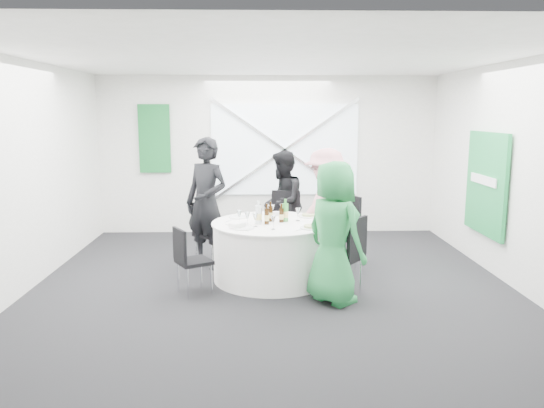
{
  "coord_description": "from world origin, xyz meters",
  "views": [
    {
      "loc": [
        -0.18,
        -6.5,
        2.17
      ],
      "look_at": [
        0.0,
        0.2,
        1.0
      ],
      "focal_mm": 35.0,
      "sensor_mm": 36.0,
      "label": 1
    }
  ],
  "objects_px": {
    "chair_back_right": "(343,225)",
    "person_man_back": "(282,203)",
    "chair_front_right": "(348,250)",
    "person_woman_pink": "(326,207)",
    "green_water_bottle": "(285,213)",
    "clear_water_bottle": "(258,215)",
    "person_woman_green": "(334,233)",
    "chair_back": "(285,219)",
    "chair_front_left": "(188,256)",
    "person_man_back_left": "(207,203)",
    "banquet_table": "(272,251)",
    "chair_back_left": "(208,227)"
  },
  "relations": [
    {
      "from": "chair_back_right",
      "to": "person_man_back",
      "type": "distance_m",
      "value": 1.13
    },
    {
      "from": "chair_back_right",
      "to": "chair_front_right",
      "type": "height_order",
      "value": "chair_back_right"
    },
    {
      "from": "person_woman_pink",
      "to": "green_water_bottle",
      "type": "bearing_deg",
      "value": 4.96
    },
    {
      "from": "clear_water_bottle",
      "to": "person_woman_pink",
      "type": "bearing_deg",
      "value": 39.51
    },
    {
      "from": "chair_front_right",
      "to": "person_woman_pink",
      "type": "height_order",
      "value": "person_woman_pink"
    },
    {
      "from": "chair_front_right",
      "to": "person_woman_green",
      "type": "distance_m",
      "value": 0.36
    },
    {
      "from": "chair_back",
      "to": "clear_water_bottle",
      "type": "relative_size",
      "value": 3.39
    },
    {
      "from": "chair_back",
      "to": "green_water_bottle",
      "type": "height_order",
      "value": "green_water_bottle"
    },
    {
      "from": "chair_back_right",
      "to": "chair_front_right",
      "type": "distance_m",
      "value": 1.21
    },
    {
      "from": "chair_back_right",
      "to": "clear_water_bottle",
      "type": "height_order",
      "value": "clear_water_bottle"
    },
    {
      "from": "chair_front_left",
      "to": "person_man_back_left",
      "type": "height_order",
      "value": "person_man_back_left"
    },
    {
      "from": "person_man_back_left",
      "to": "green_water_bottle",
      "type": "relative_size",
      "value": 6.19
    },
    {
      "from": "chair_back",
      "to": "green_water_bottle",
      "type": "bearing_deg",
      "value": -80.68
    },
    {
      "from": "person_woman_green",
      "to": "green_water_bottle",
      "type": "distance_m",
      "value": 1.05
    },
    {
      "from": "green_water_bottle",
      "to": "chair_back_right",
      "type": "bearing_deg",
      "value": 28.7
    },
    {
      "from": "chair_back",
      "to": "person_man_back_left",
      "type": "bearing_deg",
      "value": -146.0
    },
    {
      "from": "person_man_back",
      "to": "chair_front_right",
      "type": "bearing_deg",
      "value": 27.59
    },
    {
      "from": "chair_front_left",
      "to": "person_woman_green",
      "type": "bearing_deg",
      "value": -129.44
    },
    {
      "from": "banquet_table",
      "to": "chair_front_right",
      "type": "xyz_separation_m",
      "value": [
        0.87,
        -0.69,
        0.19
      ]
    },
    {
      "from": "banquet_table",
      "to": "clear_water_bottle",
      "type": "xyz_separation_m",
      "value": [
        -0.18,
        -0.09,
        0.5
      ]
    },
    {
      "from": "person_man_back",
      "to": "person_woman_green",
      "type": "bearing_deg",
      "value": 21.4
    },
    {
      "from": "chair_front_right",
      "to": "person_man_back",
      "type": "height_order",
      "value": "person_man_back"
    },
    {
      "from": "chair_back",
      "to": "person_man_back_left",
      "type": "height_order",
      "value": "person_man_back_left"
    },
    {
      "from": "chair_back",
      "to": "person_woman_pink",
      "type": "bearing_deg",
      "value": -18.91
    },
    {
      "from": "person_man_back_left",
      "to": "person_woman_pink",
      "type": "xyz_separation_m",
      "value": [
        1.68,
        0.12,
        -0.08
      ]
    },
    {
      "from": "person_woman_pink",
      "to": "person_woman_green",
      "type": "relative_size",
      "value": 1.02
    },
    {
      "from": "clear_water_bottle",
      "to": "green_water_bottle",
      "type": "bearing_deg",
      "value": 22.25
    },
    {
      "from": "chair_back_right",
      "to": "clear_water_bottle",
      "type": "relative_size",
      "value": 3.46
    },
    {
      "from": "chair_back_left",
      "to": "person_woman_pink",
      "type": "bearing_deg",
      "value": -51.73
    },
    {
      "from": "person_man_back_left",
      "to": "person_woman_green",
      "type": "height_order",
      "value": "person_man_back_left"
    },
    {
      "from": "chair_back_right",
      "to": "person_man_back_left",
      "type": "height_order",
      "value": "person_man_back_left"
    },
    {
      "from": "chair_back",
      "to": "chair_back_right",
      "type": "bearing_deg",
      "value": -22.7
    },
    {
      "from": "clear_water_bottle",
      "to": "chair_back_left",
      "type": "bearing_deg",
      "value": 129.41
    },
    {
      "from": "person_man_back",
      "to": "person_woman_pink",
      "type": "xyz_separation_m",
      "value": [
        0.6,
        -0.57,
        0.04
      ]
    },
    {
      "from": "person_woman_green",
      "to": "chair_front_left",
      "type": "bearing_deg",
      "value": 42.33
    },
    {
      "from": "chair_back_right",
      "to": "person_woman_pink",
      "type": "bearing_deg",
      "value": -159.82
    },
    {
      "from": "chair_back_left",
      "to": "chair_front_left",
      "type": "relative_size",
      "value": 1.09
    },
    {
      "from": "person_man_back",
      "to": "person_woman_pink",
      "type": "relative_size",
      "value": 0.96
    },
    {
      "from": "person_man_back",
      "to": "person_woman_green",
      "type": "distance_m",
      "value": 2.2
    },
    {
      "from": "chair_back",
      "to": "person_woman_green",
      "type": "xyz_separation_m",
      "value": [
        0.46,
        -1.91,
        0.23
      ]
    },
    {
      "from": "chair_back",
      "to": "person_man_back",
      "type": "height_order",
      "value": "person_man_back"
    },
    {
      "from": "clear_water_bottle",
      "to": "chair_front_right",
      "type": "bearing_deg",
      "value": -29.96
    },
    {
      "from": "chair_back_left",
      "to": "person_man_back",
      "type": "distance_m",
      "value": 1.23
    },
    {
      "from": "chair_back_left",
      "to": "green_water_bottle",
      "type": "bearing_deg",
      "value": -83.21
    },
    {
      "from": "person_man_back",
      "to": "chair_back_right",
      "type": "bearing_deg",
      "value": 55.02
    },
    {
      "from": "banquet_table",
      "to": "chair_front_left",
      "type": "relative_size",
      "value": 1.9
    },
    {
      "from": "chair_front_left",
      "to": "green_water_bottle",
      "type": "distance_m",
      "value": 1.4
    },
    {
      "from": "clear_water_bottle",
      "to": "person_man_back",
      "type": "bearing_deg",
      "value": 74.87
    },
    {
      "from": "green_water_bottle",
      "to": "clear_water_bottle",
      "type": "bearing_deg",
      "value": -157.75
    },
    {
      "from": "person_man_back_left",
      "to": "person_woman_green",
      "type": "bearing_deg",
      "value": -9.51
    }
  ]
}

